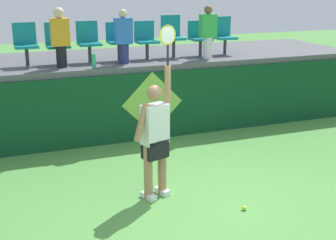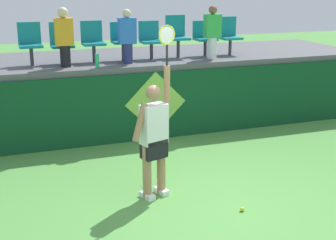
# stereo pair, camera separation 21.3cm
# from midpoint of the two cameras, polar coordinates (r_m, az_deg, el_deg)

# --- Properties ---
(ground_plane) EXTENTS (40.00, 40.00, 0.00)m
(ground_plane) POSITION_cam_midpoint_polar(r_m,az_deg,el_deg) (6.87, 7.22, -10.66)
(ground_plane) COLOR #519342
(court_back_wall) EXTENTS (10.62, 0.20, 1.38)m
(court_back_wall) POSITION_cam_midpoint_polar(r_m,az_deg,el_deg) (9.56, -1.67, 1.73)
(court_back_wall) COLOR #0F4223
(court_back_wall) RESTS_ON ground_plane
(spectator_platform) EXTENTS (10.62, 2.80, 0.12)m
(spectator_platform) POSITION_cam_midpoint_polar(r_m,az_deg,el_deg) (10.67, -3.94, 7.35)
(spectator_platform) COLOR #56565B
(spectator_platform) RESTS_ON court_back_wall
(tennis_player) EXTENTS (0.73, 0.37, 2.52)m
(tennis_player) POSITION_cam_midpoint_polar(r_m,az_deg,el_deg) (6.88, -0.78, -1.89)
(tennis_player) COLOR white
(tennis_player) RESTS_ON ground_plane
(tennis_ball) EXTENTS (0.07, 0.07, 0.07)m
(tennis_ball) POSITION_cam_midpoint_polar(r_m,az_deg,el_deg) (6.87, 9.79, -10.47)
(tennis_ball) COLOR #D1E533
(tennis_ball) RESTS_ON ground_plane
(water_bottle) EXTENTS (0.08, 0.08, 0.27)m
(water_bottle) POSITION_cam_midpoint_polar(r_m,az_deg,el_deg) (9.20, -7.81, 7.03)
(water_bottle) COLOR #26B272
(water_bottle) RESTS_ON spectator_platform
(stadium_chair_0) EXTENTS (0.44, 0.42, 0.83)m
(stadium_chair_0) POSITION_cam_midpoint_polar(r_m,az_deg,el_deg) (9.75, -15.58, 9.02)
(stadium_chair_0) COLOR #38383D
(stadium_chair_0) RESTS_ON spectator_platform
(stadium_chair_1) EXTENTS (0.44, 0.42, 0.82)m
(stadium_chair_1) POSITION_cam_midpoint_polar(r_m,az_deg,el_deg) (9.81, -12.00, 9.19)
(stadium_chair_1) COLOR #38383D
(stadium_chair_1) RESTS_ON spectator_platform
(stadium_chair_2) EXTENTS (0.44, 0.42, 0.82)m
(stadium_chair_2) POSITION_cam_midpoint_polar(r_m,az_deg,el_deg) (9.91, -8.39, 9.51)
(stadium_chair_2) COLOR #38383D
(stadium_chair_2) RESTS_ON spectator_platform
(stadium_chair_3) EXTENTS (0.44, 0.42, 0.78)m
(stadium_chair_3) POSITION_cam_midpoint_polar(r_m,az_deg,el_deg) (10.04, -4.90, 9.67)
(stadium_chair_3) COLOR #38383D
(stadium_chair_3) RESTS_ON spectator_platform
(stadium_chair_4) EXTENTS (0.44, 0.42, 0.79)m
(stadium_chair_4) POSITION_cam_midpoint_polar(r_m,az_deg,el_deg) (10.22, -1.53, 9.78)
(stadium_chair_4) COLOR #38383D
(stadium_chair_4) RESTS_ON spectator_platform
(stadium_chair_5) EXTENTS (0.44, 0.42, 0.89)m
(stadium_chair_5) POSITION_cam_midpoint_polar(r_m,az_deg,el_deg) (10.42, 1.67, 10.24)
(stadium_chair_5) COLOR #38383D
(stadium_chair_5) RESTS_ON spectator_platform
(stadium_chair_6) EXTENTS (0.44, 0.42, 0.76)m
(stadium_chair_6) POSITION_cam_midpoint_polar(r_m,az_deg,el_deg) (10.66, 4.93, 9.96)
(stadium_chair_6) COLOR #38383D
(stadium_chair_6) RESTS_ON spectator_platform
(stadium_chair_7) EXTENTS (0.44, 0.42, 0.83)m
(stadium_chair_7) POSITION_cam_midpoint_polar(r_m,az_deg,el_deg) (10.93, 7.88, 10.16)
(stadium_chair_7) COLOR #38383D
(stadium_chair_7) RESTS_ON spectator_platform
(spectator_0) EXTENTS (0.34, 0.20, 1.11)m
(spectator_0) POSITION_cam_midpoint_polar(r_m,az_deg,el_deg) (10.26, 5.94, 10.52)
(spectator_0) COLOR white
(spectator_0) RESTS_ON spectator_platform
(spectator_1) EXTENTS (0.34, 0.20, 1.13)m
(spectator_1) POSITION_cam_midpoint_polar(r_m,az_deg,el_deg) (9.38, -11.70, 9.83)
(spectator_1) COLOR black
(spectator_1) RESTS_ON spectator_platform
(spectator_2) EXTENTS (0.34, 0.20, 1.07)m
(spectator_2) POSITION_cam_midpoint_polar(r_m,az_deg,el_deg) (9.62, -4.26, 10.03)
(spectator_2) COLOR navy
(spectator_2) RESTS_ON spectator_platform
(wall_signage_mount) EXTENTS (1.27, 0.01, 1.39)m
(wall_signage_mount) POSITION_cam_midpoint_polar(r_m,az_deg,el_deg) (9.70, -0.82, -2.29)
(wall_signage_mount) COLOR #0F4223
(wall_signage_mount) RESTS_ON ground_plane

